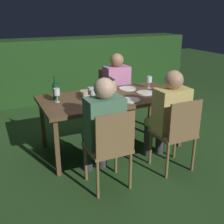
# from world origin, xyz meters

# --- Properties ---
(ground_plane) EXTENTS (16.00, 16.00, 0.00)m
(ground_plane) POSITION_xyz_m (0.00, 0.00, 0.00)
(ground_plane) COLOR #26471E
(dining_table) EXTENTS (1.82, 0.89, 0.72)m
(dining_table) POSITION_xyz_m (0.00, 0.00, 0.67)
(dining_table) COLOR brown
(dining_table) RESTS_ON ground
(chair_side_right_b) EXTENTS (0.42, 0.40, 0.87)m
(chair_side_right_b) POSITION_xyz_m (0.41, 0.83, 0.49)
(chair_side_right_b) COLOR brown
(chair_side_right_b) RESTS_ON ground
(person_in_pink) EXTENTS (0.38, 0.47, 1.15)m
(person_in_pink) POSITION_xyz_m (0.41, 0.64, 0.64)
(person_in_pink) COLOR #C675A3
(person_in_pink) RESTS_ON ground
(chair_side_left_a) EXTENTS (0.42, 0.40, 0.87)m
(chair_side_left_a) POSITION_xyz_m (-0.41, -0.83, 0.49)
(chair_side_left_a) COLOR brown
(chair_side_left_a) RESTS_ON ground
(person_in_green) EXTENTS (0.38, 0.47, 1.15)m
(person_in_green) POSITION_xyz_m (-0.41, -0.64, 0.64)
(person_in_green) COLOR #4C7A5B
(person_in_green) RESTS_ON ground
(chair_side_left_b) EXTENTS (0.42, 0.40, 0.87)m
(chair_side_left_b) POSITION_xyz_m (0.41, -0.83, 0.49)
(chair_side_left_b) COLOR brown
(chair_side_left_b) RESTS_ON ground
(person_in_mustard) EXTENTS (0.38, 0.47, 1.15)m
(person_in_mustard) POSITION_xyz_m (0.41, -0.64, 0.64)
(person_in_mustard) COLOR tan
(person_in_mustard) RESTS_ON ground
(lantern_centerpiece) EXTENTS (0.15, 0.15, 0.27)m
(lantern_centerpiece) POSITION_xyz_m (-0.03, 0.01, 0.87)
(lantern_centerpiece) COLOR black
(lantern_centerpiece) RESTS_ON dining_table
(green_bottle_on_table) EXTENTS (0.07, 0.07, 0.29)m
(green_bottle_on_table) POSITION_xyz_m (-0.68, 0.17, 0.83)
(green_bottle_on_table) COLOR #144723
(green_bottle_on_table) RESTS_ON dining_table
(wine_glass_a) EXTENTS (0.08, 0.08, 0.17)m
(wine_glass_a) POSITION_xyz_m (-0.69, 0.06, 0.84)
(wine_glass_a) COLOR silver
(wine_glass_a) RESTS_ON dining_table
(wine_glass_b) EXTENTS (0.08, 0.08, 0.17)m
(wine_glass_b) POSITION_xyz_m (-0.33, -0.17, 0.84)
(wine_glass_b) COLOR silver
(wine_glass_b) RESTS_ON dining_table
(wine_glass_c) EXTENTS (0.08, 0.08, 0.17)m
(wine_glass_c) POSITION_xyz_m (-0.31, -0.07, 0.84)
(wine_glass_c) COLOR silver
(wine_glass_c) RESTS_ON dining_table
(wine_glass_d) EXTENTS (0.08, 0.08, 0.17)m
(wine_glass_d) POSITION_xyz_m (0.64, 0.14, 0.84)
(wine_glass_d) COLOR silver
(wine_glass_d) RESTS_ON dining_table
(plate_a) EXTENTS (0.23, 0.23, 0.01)m
(plate_a) POSITION_xyz_m (0.34, 0.22, 0.73)
(plate_a) COLOR white
(plate_a) RESTS_ON dining_table
(plate_b) EXTENTS (0.23, 0.23, 0.01)m
(plate_b) POSITION_xyz_m (0.45, -0.07, 0.73)
(plate_b) COLOR white
(plate_b) RESTS_ON dining_table
(plate_c) EXTENTS (0.23, 0.23, 0.01)m
(plate_c) POSITION_xyz_m (0.12, -0.26, 0.73)
(plate_c) COLOR silver
(plate_c) RESTS_ON dining_table
(bowl_olives) EXTENTS (0.15, 0.15, 0.06)m
(bowl_olives) POSITION_xyz_m (-0.29, 0.19, 0.75)
(bowl_olives) COLOR #BCAD8E
(bowl_olives) RESTS_ON dining_table
(bowl_bread) EXTENTS (0.16, 0.16, 0.06)m
(bowl_bread) POSITION_xyz_m (0.10, 0.25, 0.75)
(bowl_bread) COLOR #BCAD8E
(bowl_bread) RESTS_ON dining_table
(hedge_backdrop) EXTENTS (5.64, 0.71, 1.23)m
(hedge_backdrop) POSITION_xyz_m (0.00, 2.55, 0.62)
(hedge_backdrop) COLOR #1E4219
(hedge_backdrop) RESTS_ON ground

